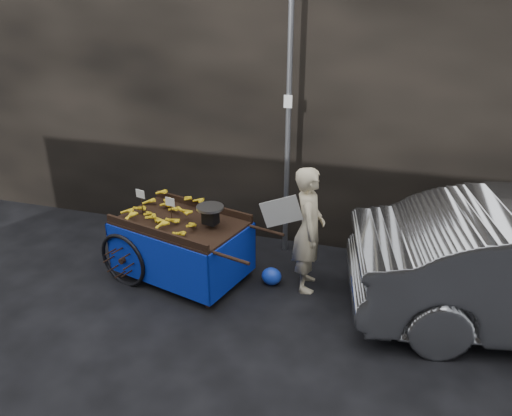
% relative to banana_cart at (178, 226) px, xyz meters
% --- Properties ---
extents(ground, '(80.00, 80.00, 0.00)m').
position_rel_banana_cart_xyz_m(ground, '(0.97, -0.08, -0.81)').
color(ground, black).
rests_on(ground, ground).
extents(building_wall, '(13.50, 2.00, 5.00)m').
position_rel_banana_cart_xyz_m(building_wall, '(1.36, 2.52, 1.69)').
color(building_wall, black).
rests_on(building_wall, ground).
extents(street_pole, '(0.12, 0.10, 4.00)m').
position_rel_banana_cart_xyz_m(street_pole, '(1.27, 1.22, 1.20)').
color(street_pole, slate).
rests_on(street_pole, ground).
extents(banana_cart, '(2.60, 1.63, 1.31)m').
position_rel_banana_cart_xyz_m(banana_cart, '(0.00, 0.00, 0.00)').
color(banana_cart, black).
rests_on(banana_cart, ground).
extents(vendor, '(0.90, 0.72, 1.78)m').
position_rel_banana_cart_xyz_m(vendor, '(1.82, 0.26, 0.08)').
color(vendor, beige).
rests_on(vendor, ground).
extents(plastic_bag, '(0.29, 0.23, 0.26)m').
position_rel_banana_cart_xyz_m(plastic_bag, '(1.34, 0.16, -0.68)').
color(plastic_bag, blue).
rests_on(plastic_bag, ground).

